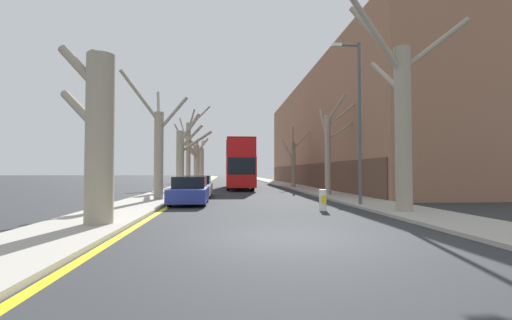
# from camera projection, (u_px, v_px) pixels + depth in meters

# --- Properties ---
(ground_plane) EXTENTS (300.00, 300.00, 0.00)m
(ground_plane) POSITION_uv_depth(u_px,v_px,m) (287.00, 238.00, 8.73)
(ground_plane) COLOR #2B2D30
(sidewalk_left) EXTENTS (2.83, 120.00, 0.12)m
(sidewalk_left) POSITION_uv_depth(u_px,v_px,m) (200.00, 181.00, 57.98)
(sidewalk_left) COLOR #A39E93
(sidewalk_left) RESTS_ON ground
(sidewalk_right) EXTENTS (2.83, 120.00, 0.12)m
(sidewalk_right) POSITION_uv_depth(u_px,v_px,m) (269.00, 181.00, 59.03)
(sidewalk_right) COLOR #A39E93
(sidewalk_right) RESTS_ON ground
(building_facade_right) EXTENTS (10.08, 44.46, 12.36)m
(building_facade_right) POSITION_uv_depth(u_px,v_px,m) (342.00, 134.00, 41.03)
(building_facade_right) COLOR #93664C
(building_facade_right) RESTS_ON ground
(kerb_line_stripe) EXTENTS (0.24, 120.00, 0.01)m
(kerb_line_stripe) POSITION_uv_depth(u_px,v_px,m) (209.00, 181.00, 58.12)
(kerb_line_stripe) COLOR yellow
(kerb_line_stripe) RESTS_ON ground
(street_tree_left_0) EXTENTS (2.40, 2.30, 5.75)m
(street_tree_left_0) POSITION_uv_depth(u_px,v_px,m) (98.00, 133.00, 10.48)
(street_tree_left_0) COLOR gray
(street_tree_left_0) RESTS_ON ground
(street_tree_left_1) EXTENTS (3.58, 3.49, 7.18)m
(street_tree_left_1) POSITION_uv_depth(u_px,v_px,m) (158.00, 147.00, 19.48)
(street_tree_left_1) COLOR gray
(street_tree_left_1) RESTS_ON ground
(street_tree_left_2) EXTENTS (2.97, 2.61, 6.58)m
(street_tree_left_2) POSITION_uv_depth(u_px,v_px,m) (183.00, 155.00, 28.96)
(street_tree_left_2) COLOR gray
(street_tree_left_2) RESTS_ON ground
(street_tree_left_3) EXTENTS (3.96, 2.97, 8.96)m
(street_tree_left_3) POSITION_uv_depth(u_px,v_px,m) (188.00, 150.00, 37.25)
(street_tree_left_3) COLOR gray
(street_tree_left_3) RESTS_ON ground
(street_tree_left_4) EXTENTS (2.68, 5.32, 6.34)m
(street_tree_left_4) POSITION_uv_depth(u_px,v_px,m) (197.00, 160.00, 46.16)
(street_tree_left_4) COLOR gray
(street_tree_left_4) RESTS_ON ground
(street_tree_left_5) EXTENTS (3.03, 4.41, 7.25)m
(street_tree_left_5) POSITION_uv_depth(u_px,v_px,m) (200.00, 161.00, 55.92)
(street_tree_left_5) COLOR gray
(street_tree_left_5) RESTS_ON ground
(street_tree_right_0) EXTENTS (5.10, 3.82, 8.78)m
(street_tree_right_0) POSITION_uv_depth(u_px,v_px,m) (401.00, 113.00, 13.77)
(street_tree_right_0) COLOR gray
(street_tree_right_0) RESTS_ON ground
(street_tree_right_1) EXTENTS (2.58, 2.78, 6.90)m
(street_tree_right_1) POSITION_uv_depth(u_px,v_px,m) (329.00, 149.00, 23.79)
(street_tree_right_1) COLOR gray
(street_tree_right_1) RESTS_ON ground
(street_tree_right_2) EXTENTS (3.20, 2.64, 6.24)m
(street_tree_right_2) POSITION_uv_depth(u_px,v_px,m) (294.00, 161.00, 34.99)
(street_tree_right_2) COLOR gray
(street_tree_right_2) RESTS_ON ground
(double_decker_bus) EXTENTS (2.51, 11.64, 4.58)m
(double_decker_bus) POSITION_uv_depth(u_px,v_px,m) (239.00, 162.00, 33.70)
(double_decker_bus) COLOR red
(double_decker_bus) RESTS_ON ground
(parked_car_0) EXTENTS (1.84, 3.91, 1.42)m
(parked_car_0) POSITION_uv_depth(u_px,v_px,m) (189.00, 191.00, 17.60)
(parked_car_0) COLOR navy
(parked_car_0) RESTS_ON ground
(parked_car_1) EXTENTS (1.83, 4.09, 1.41)m
(parked_car_1) POSITION_uv_depth(u_px,v_px,m) (198.00, 187.00, 22.80)
(parked_car_1) COLOR silver
(parked_car_1) RESTS_ON ground
(lamp_post) EXTENTS (1.40, 0.20, 8.01)m
(lamp_post) POSITION_uv_depth(u_px,v_px,m) (357.00, 114.00, 16.61)
(lamp_post) COLOR #4C4F54
(lamp_post) RESTS_ON ground
(traffic_bollard) EXTENTS (0.31, 0.32, 0.91)m
(traffic_bollard) POSITION_uv_depth(u_px,v_px,m) (323.00, 200.00, 14.72)
(traffic_bollard) COLOR white
(traffic_bollard) RESTS_ON ground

